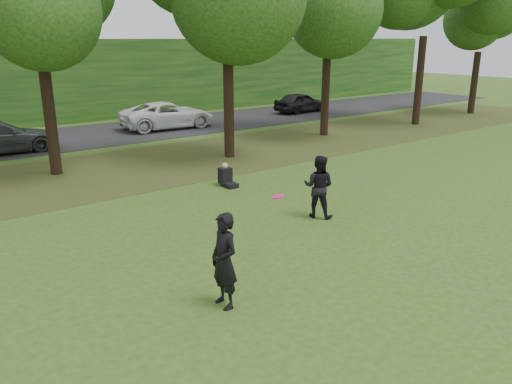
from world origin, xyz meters
TOP-DOWN VIEW (x-y plane):
  - ground at (0.00, 0.00)m, footprint 120.00×120.00m
  - leaf_litter at (0.00, 13.00)m, footprint 60.00×7.00m
  - street at (0.00, 21.00)m, footprint 70.00×7.00m
  - far_hedge at (0.00, 27.00)m, footprint 70.00×3.00m
  - player_left at (-3.33, 1.67)m, footprint 0.47×0.71m
  - player_right at (1.69, 4.29)m, footprint 1.07×1.13m
  - parked_cars at (-0.57, 19.92)m, footprint 37.04×3.88m
  - frisbee at (-1.06, 2.81)m, footprint 0.28×0.29m
  - seated_person at (1.34, 8.57)m, footprint 0.43×0.74m

SIDE VIEW (x-z plane):
  - ground at x=0.00m, z-range 0.00..0.00m
  - leaf_litter at x=0.00m, z-range 0.00..0.01m
  - street at x=0.00m, z-range 0.00..0.02m
  - seated_person at x=1.34m, z-range -0.10..0.73m
  - parked_cars at x=-0.57m, z-range -0.01..1.50m
  - player_right at x=1.69m, z-range 0.00..1.84m
  - player_left at x=-3.33m, z-range 0.00..1.91m
  - frisbee at x=-1.06m, z-range 1.46..1.59m
  - far_hedge at x=0.00m, z-range 0.00..5.00m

